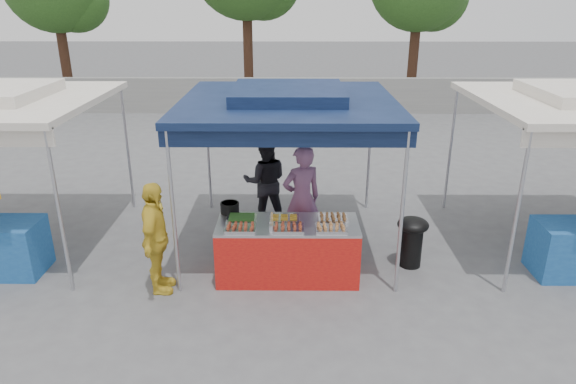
{
  "coord_description": "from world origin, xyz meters",
  "views": [
    {
      "loc": [
        0.05,
        -6.67,
        3.86
      ],
      "look_at": [
        0.0,
        0.6,
        1.05
      ],
      "focal_mm": 32.0,
      "sensor_mm": 36.0,
      "label": 1
    }
  ],
  "objects_px": {
    "cooking_pot": "(230,208)",
    "vendor_woman": "(302,199)",
    "customer_person": "(156,239)",
    "vendor_table": "(288,250)",
    "helper_man": "(265,181)",
    "wok_burner": "(412,237)"
  },
  "relations": [
    {
      "from": "wok_burner",
      "to": "vendor_woman",
      "type": "bearing_deg",
      "value": 178.47
    },
    {
      "from": "vendor_table",
      "to": "customer_person",
      "type": "relative_size",
      "value": 1.26
    },
    {
      "from": "wok_burner",
      "to": "vendor_woman",
      "type": "distance_m",
      "value": 1.77
    },
    {
      "from": "vendor_woman",
      "to": "customer_person",
      "type": "height_order",
      "value": "vendor_woman"
    },
    {
      "from": "vendor_table",
      "to": "wok_burner",
      "type": "xyz_separation_m",
      "value": [
        1.86,
        0.34,
        0.04
      ]
    },
    {
      "from": "wok_burner",
      "to": "helper_man",
      "type": "xyz_separation_m",
      "value": [
        -2.26,
        1.5,
        0.34
      ]
    },
    {
      "from": "vendor_table",
      "to": "vendor_woman",
      "type": "xyz_separation_m",
      "value": [
        0.21,
        0.86,
        0.44
      ]
    },
    {
      "from": "vendor_table",
      "to": "cooking_pot",
      "type": "relative_size",
      "value": 7.29
    },
    {
      "from": "cooking_pot",
      "to": "helper_man",
      "type": "xyz_separation_m",
      "value": [
        0.45,
        1.48,
        -0.12
      ]
    },
    {
      "from": "vendor_woman",
      "to": "helper_man",
      "type": "distance_m",
      "value": 1.16
    },
    {
      "from": "vendor_woman",
      "to": "customer_person",
      "type": "bearing_deg",
      "value": 10.23
    },
    {
      "from": "vendor_table",
      "to": "helper_man",
      "type": "height_order",
      "value": "helper_man"
    },
    {
      "from": "helper_man",
      "to": "vendor_woman",
      "type": "bearing_deg",
      "value": 118.11
    },
    {
      "from": "cooking_pot",
      "to": "vendor_woman",
      "type": "xyz_separation_m",
      "value": [
        1.06,
        0.5,
        -0.06
      ]
    },
    {
      "from": "cooking_pot",
      "to": "wok_burner",
      "type": "height_order",
      "value": "cooking_pot"
    },
    {
      "from": "wok_burner",
      "to": "helper_man",
      "type": "relative_size",
      "value": 0.49
    },
    {
      "from": "vendor_table",
      "to": "vendor_woman",
      "type": "height_order",
      "value": "vendor_woman"
    },
    {
      "from": "cooking_pot",
      "to": "vendor_woman",
      "type": "distance_m",
      "value": 1.18
    },
    {
      "from": "vendor_woman",
      "to": "customer_person",
      "type": "relative_size",
      "value": 1.1
    },
    {
      "from": "helper_man",
      "to": "cooking_pot",
      "type": "bearing_deg",
      "value": 69.01
    },
    {
      "from": "helper_man",
      "to": "vendor_table",
      "type": "bearing_deg",
      "value": 98.31
    },
    {
      "from": "vendor_table",
      "to": "cooking_pot",
      "type": "bearing_deg",
      "value": 157.08
    }
  ]
}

